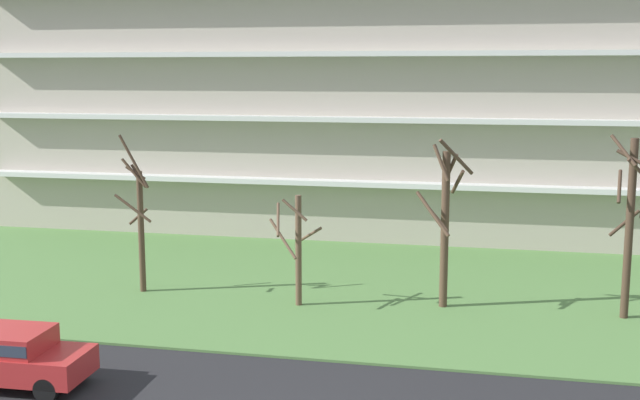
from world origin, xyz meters
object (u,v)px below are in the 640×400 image
object	(u,v)px
tree_right	(629,222)
sedan_red_near_left	(7,355)
tree_far_left	(140,220)
tree_left	(296,246)
tree_center	(445,220)

from	to	relation	value
tree_right	sedan_red_near_left	world-z (taller)	tree_right
tree_far_left	sedan_red_near_left	size ratio (longest dim) A/B	1.37
tree_left	tree_right	xyz separation A→B (m)	(11.24, 0.90, 1.16)
tree_center	sedan_red_near_left	size ratio (longest dim) A/B	1.38
tree_center	tree_right	bearing A→B (deg)	0.12
tree_far_left	sedan_red_near_left	distance (m)	9.29
tree_far_left	tree_right	world-z (taller)	tree_right
tree_left	tree_center	world-z (taller)	tree_center
tree_center	tree_right	distance (m)	6.10
tree_left	sedan_red_near_left	xyz separation A→B (m)	(-5.88, -8.62, -1.37)
tree_far_left	tree_left	distance (m)	6.22
sedan_red_near_left	tree_far_left	bearing A→B (deg)	-89.71
tree_far_left	tree_left	world-z (taller)	tree_far_left
tree_left	tree_right	world-z (taller)	tree_right
tree_far_left	sedan_red_near_left	xyz separation A→B (m)	(0.30, -9.07, -1.98)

